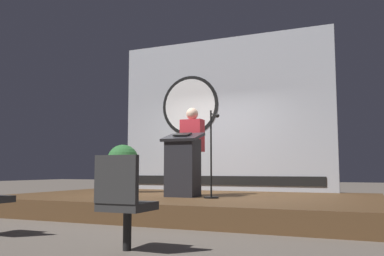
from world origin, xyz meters
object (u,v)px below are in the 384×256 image
object	(u,v)px
microphone_stand	(212,168)
potted_plant	(123,163)
speaker_person	(192,150)
audience_chair_right	(123,198)
podium	(183,165)

from	to	relation	value
microphone_stand	potted_plant	size ratio (longest dim) A/B	1.47
speaker_person	audience_chair_right	world-z (taller)	speaker_person
speaker_person	microphone_stand	size ratio (longest dim) A/B	1.12
podium	speaker_person	xyz separation A→B (m)	(-0.03, 0.48, 0.28)
podium	audience_chair_right	bearing A→B (deg)	-75.45
speaker_person	microphone_stand	world-z (taller)	speaker_person
podium	microphone_stand	xyz separation A→B (m)	(0.57, -0.11, -0.04)
potted_plant	audience_chair_right	size ratio (longest dim) A/B	1.09
microphone_stand	podium	bearing A→B (deg)	169.41
podium	speaker_person	bearing A→B (deg)	93.53
speaker_person	audience_chair_right	distance (m)	3.73
podium	audience_chair_right	distance (m)	3.22
podium	potted_plant	distance (m)	1.87
podium	speaker_person	size ratio (longest dim) A/B	0.70
speaker_person	microphone_stand	xyz separation A→B (m)	(0.60, -0.59, -0.32)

